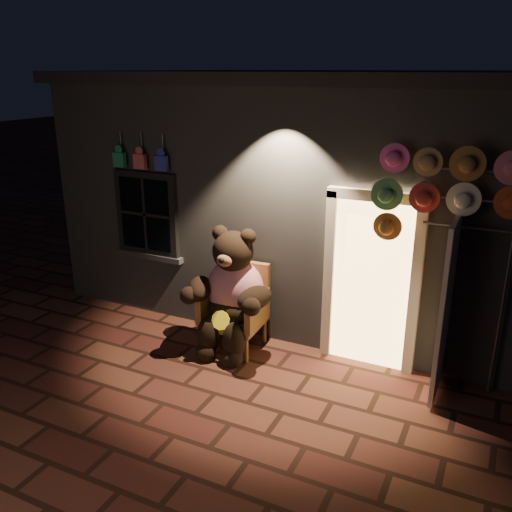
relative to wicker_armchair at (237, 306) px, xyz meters
The scene contains 5 objects.
ground 1.32m from the wicker_armchair, 74.60° to the right, with size 60.00×60.00×0.00m, color brown.
shop_building 3.09m from the wicker_armchair, 83.55° to the left, with size 7.30×5.95×3.51m.
wicker_armchair is the anchor object (origin of this frame).
teddy_bear 0.28m from the wicker_armchair, 88.79° to the right, with size 1.22×0.96×1.68m.
hat_rack 2.96m from the wicker_armchair, ahead, with size 1.77×0.22×2.73m.
Camera 1 is at (2.72, -4.57, 3.50)m, focal length 38.00 mm.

